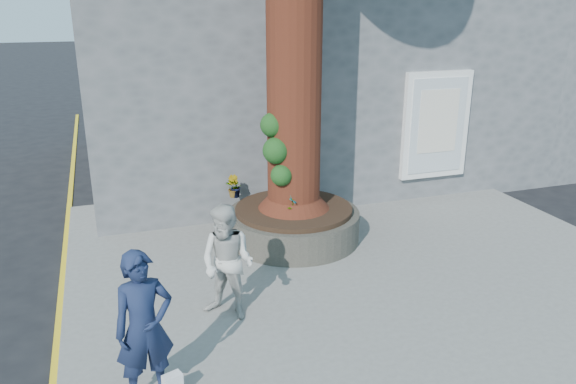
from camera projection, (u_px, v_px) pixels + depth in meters
name	position (u px, v px, depth m)	size (l,w,h in m)	color
ground	(287.00, 307.00, 7.97)	(120.00, 120.00, 0.00)	black
pavement	(353.00, 260.00, 9.31)	(9.00, 8.00, 0.12)	slate
yellow_line	(61.00, 308.00, 7.94)	(0.10, 30.00, 0.01)	yellow
stone_shop	(290.00, 41.00, 14.16)	(10.30, 8.30, 6.30)	#54575A
neighbour_shop	(544.00, 41.00, 16.65)	(6.00, 8.00, 6.00)	#54575A
planter	(294.00, 223.00, 9.87)	(2.30, 2.30, 0.60)	black
man	(144.00, 328.00, 5.72)	(0.62, 0.40, 1.69)	#17213F
woman	(227.00, 263.00, 7.29)	(0.76, 0.59, 1.56)	beige
plant_a	(293.00, 206.00, 9.29)	(0.20, 0.14, 0.38)	gray
plant_b	(234.00, 186.00, 10.21)	(0.23, 0.22, 0.41)	gray
plant_c	(283.00, 183.00, 10.51)	(0.19, 0.19, 0.33)	gray
plant_d	(234.00, 188.00, 10.22)	(0.31, 0.28, 0.34)	gray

